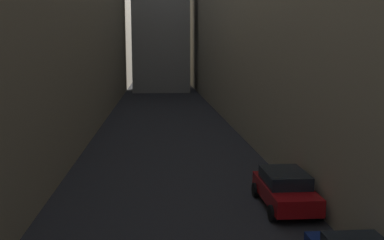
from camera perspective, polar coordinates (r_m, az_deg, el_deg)
The scene contains 3 objects.
ground_plane at distance 42.97m, azimuth -3.51°, elevation 0.41°, with size 264.00×264.00×0.00m, color #232326.
building_block_left at distance 46.17m, azimuth -19.97°, elevation 12.90°, with size 14.24×108.00×19.94m, color gray.
parked_car_right_far at distance 18.73m, azimuth 11.85°, elevation -8.61°, with size 2.02×4.17×1.50m.
Camera 1 is at (-0.80, 5.52, 6.39)m, focal length 41.58 mm.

